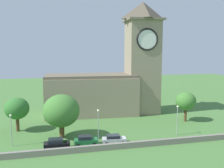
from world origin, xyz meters
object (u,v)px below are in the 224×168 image
object	(u,v)px
car_black	(57,144)
tree_churchyard	(61,111)
tree_by_tower	(186,101)
car_green	(86,140)
streetlamp_west_end	(11,125)
tree_riverside_west	(17,109)
streetlamp_west_mid	(98,120)
church	(114,78)
streetlamp_central	(177,115)
car_silver	(114,139)

from	to	relation	value
car_black	tree_churchyard	distance (m)	7.43
tree_by_tower	car_green	bearing A→B (deg)	-158.58
streetlamp_west_end	tree_riverside_west	bearing A→B (deg)	90.01
streetlamp_west_mid	tree_churchyard	bearing A→B (deg)	149.81
tree_riverside_west	tree_by_tower	size ratio (longest dim) A/B	1.01
tree_riverside_west	streetlamp_west_mid	bearing A→B (deg)	-33.28
church	tree_riverside_west	size ratio (longest dim) A/B	4.30
car_green	tree_by_tower	bearing A→B (deg)	21.42
streetlamp_west_end	streetlamp_west_mid	xyz separation A→B (m)	(15.72, -1.32, 0.19)
car_black	tree_riverside_west	bearing A→B (deg)	122.82
car_black	streetlamp_west_mid	bearing A→B (deg)	13.73
streetlamp_central	church	bearing A→B (deg)	111.12
tree_churchyard	tree_by_tower	world-z (taller)	tree_churchyard
car_silver	streetlamp_west_mid	xyz separation A→B (m)	(-2.66, 1.52, 3.44)
streetlamp_west_mid	car_green	bearing A→B (deg)	-155.09
streetlamp_west_end	streetlamp_west_mid	bearing A→B (deg)	-4.78
streetlamp_west_end	tree_riverside_west	distance (m)	9.04
car_silver	streetlamp_west_mid	size ratio (longest dim) A/B	0.73
car_green	streetlamp_west_end	world-z (taller)	streetlamp_west_end
church	car_silver	size ratio (longest dim) A/B	6.81
car_green	tree_riverside_west	world-z (taller)	tree_riverside_west
church	streetlamp_west_mid	distance (m)	23.06
tree_riverside_west	tree_churchyard	distance (m)	11.12
car_green	tree_churchyard	bearing A→B (deg)	128.48
car_black	car_silver	bearing A→B (deg)	2.12
car_black	tree_riverside_west	size ratio (longest dim) A/B	0.63
car_green	tree_by_tower	distance (m)	28.03
streetlamp_west_end	tree_by_tower	xyz separation A→B (m)	(38.91, 7.59, 0.92)
car_black	car_green	world-z (taller)	car_black
streetlamp_west_mid	tree_by_tower	size ratio (longest dim) A/B	0.87
car_green	tree_riverside_west	size ratio (longest dim) A/B	0.59
streetlamp_west_mid	streetlamp_central	world-z (taller)	streetlamp_west_mid
church	car_green	size ratio (longest dim) A/B	7.23
tree_by_tower	streetlamp_west_end	bearing A→B (deg)	-168.96
car_silver	church	bearing A→B (deg)	76.19
car_silver	tree_churchyard	size ratio (longest dim) A/B	0.53
car_silver	tree_riverside_west	world-z (taller)	tree_riverside_west
car_black	streetlamp_west_mid	xyz separation A→B (m)	(7.83, 1.91, 3.31)
car_green	tree_churchyard	world-z (taller)	tree_churchyard
streetlamp_west_mid	tree_riverside_west	xyz separation A→B (m)	(-15.72, 10.32, 0.68)
streetlamp_west_mid	streetlamp_central	distance (m)	16.29
car_black	tree_riverside_west	distance (m)	15.09
streetlamp_west_end	car_black	bearing A→B (deg)	-22.26
church	car_black	world-z (taller)	church
car_silver	tree_riverside_west	bearing A→B (deg)	147.21
church	streetlamp_west_end	size ratio (longest dim) A/B	5.28
streetlamp_west_mid	streetlamp_central	bearing A→B (deg)	-0.51
church	car_green	world-z (taller)	church
car_silver	tree_churchyard	world-z (taller)	tree_churchyard
car_silver	tree_by_tower	size ratio (longest dim) A/B	0.64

